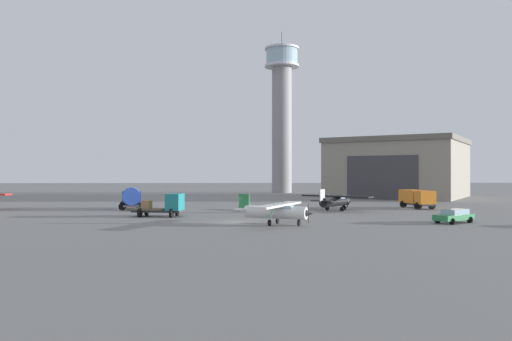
{
  "coord_description": "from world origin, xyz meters",
  "views": [
    {
      "loc": [
        -0.03,
        -49.3,
        4.9
      ],
      "look_at": [
        2.58,
        21.42,
        5.31
      ],
      "focal_mm": 34.51,
      "sensor_mm": 36.0,
      "label": 1
    }
  ],
  "objects_px": {
    "control_tower": "(282,109)",
    "airplane_black": "(335,201)",
    "truck_box_orange": "(416,198)",
    "truck_fuel_tanker_blue": "(131,197)",
    "airplane_white": "(275,211)",
    "car_green": "(454,216)",
    "truck_flatbed_teal": "(166,205)"
  },
  "relations": [
    {
      "from": "airplane_white",
      "to": "truck_flatbed_teal",
      "type": "xyz_separation_m",
      "value": [
        -11.68,
        9.27,
        -0.09
      ]
    },
    {
      "from": "truck_flatbed_teal",
      "to": "car_green",
      "type": "height_order",
      "value": "truck_flatbed_teal"
    },
    {
      "from": "truck_box_orange",
      "to": "truck_fuel_tanker_blue",
      "type": "bearing_deg",
      "value": -98.73
    },
    {
      "from": "truck_box_orange",
      "to": "car_green",
      "type": "height_order",
      "value": "truck_box_orange"
    },
    {
      "from": "control_tower",
      "to": "truck_fuel_tanker_blue",
      "type": "height_order",
      "value": "control_tower"
    },
    {
      "from": "control_tower",
      "to": "truck_flatbed_teal",
      "type": "bearing_deg",
      "value": -105.97
    },
    {
      "from": "control_tower",
      "to": "truck_flatbed_teal",
      "type": "distance_m",
      "value": 72.69
    },
    {
      "from": "truck_box_orange",
      "to": "airplane_black",
      "type": "bearing_deg",
      "value": -80.1
    },
    {
      "from": "truck_fuel_tanker_blue",
      "to": "control_tower",
      "type": "bearing_deg",
      "value": -36.16
    },
    {
      "from": "airplane_white",
      "to": "airplane_black",
      "type": "bearing_deg",
      "value": 86.38
    },
    {
      "from": "truck_fuel_tanker_blue",
      "to": "airplane_white",
      "type": "bearing_deg",
      "value": -150.57
    },
    {
      "from": "control_tower",
      "to": "airplane_white",
      "type": "distance_m",
      "value": 79.37
    },
    {
      "from": "airplane_black",
      "to": "truck_box_orange",
      "type": "xyz_separation_m",
      "value": [
        12.33,
        4.32,
        0.14
      ]
    },
    {
      "from": "truck_flatbed_teal",
      "to": "truck_box_orange",
      "type": "relative_size",
      "value": 0.92
    },
    {
      "from": "truck_box_orange",
      "to": "airplane_white",
      "type": "bearing_deg",
      "value": -54.91
    },
    {
      "from": "truck_fuel_tanker_blue",
      "to": "car_green",
      "type": "distance_m",
      "value": 40.83
    },
    {
      "from": "control_tower",
      "to": "airplane_black",
      "type": "xyz_separation_m",
      "value": [
        1.57,
        -59.72,
        -19.77
      ]
    },
    {
      "from": "control_tower",
      "to": "airplane_black",
      "type": "height_order",
      "value": "control_tower"
    },
    {
      "from": "airplane_black",
      "to": "car_green",
      "type": "bearing_deg",
      "value": -110.87
    },
    {
      "from": "truck_flatbed_teal",
      "to": "truck_box_orange",
      "type": "height_order",
      "value": "truck_flatbed_teal"
    },
    {
      "from": "control_tower",
      "to": "truck_flatbed_teal",
      "type": "relative_size",
      "value": 6.82
    },
    {
      "from": "airplane_white",
      "to": "airplane_black",
      "type": "xyz_separation_m",
      "value": [
        9.13,
        16.77,
        0.01
      ]
    },
    {
      "from": "airplane_black",
      "to": "airplane_white",
      "type": "bearing_deg",
      "value": -167.99
    },
    {
      "from": "truck_fuel_tanker_blue",
      "to": "car_green",
      "type": "height_order",
      "value": "truck_fuel_tanker_blue"
    },
    {
      "from": "control_tower",
      "to": "truck_fuel_tanker_blue",
      "type": "relative_size",
      "value": 6.11
    },
    {
      "from": "truck_fuel_tanker_blue",
      "to": "truck_flatbed_teal",
      "type": "relative_size",
      "value": 1.12
    },
    {
      "from": "control_tower",
      "to": "truck_fuel_tanker_blue",
      "type": "bearing_deg",
      "value": -114.55
    },
    {
      "from": "airplane_black",
      "to": "truck_flatbed_teal",
      "type": "relative_size",
      "value": 1.42
    },
    {
      "from": "airplane_white",
      "to": "car_green",
      "type": "xyz_separation_m",
      "value": [
        17.77,
        0.88,
        -0.61
      ]
    },
    {
      "from": "truck_fuel_tanker_blue",
      "to": "truck_box_orange",
      "type": "height_order",
      "value": "truck_fuel_tanker_blue"
    },
    {
      "from": "airplane_black",
      "to": "truck_box_orange",
      "type": "height_order",
      "value": "airplane_black"
    },
    {
      "from": "truck_box_orange",
      "to": "car_green",
      "type": "bearing_deg",
      "value": -19.76
    }
  ]
}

